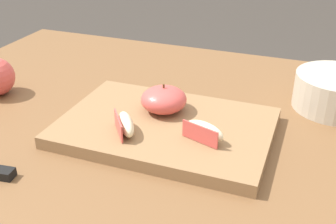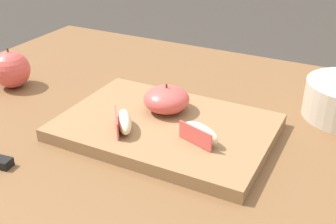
# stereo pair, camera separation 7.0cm
# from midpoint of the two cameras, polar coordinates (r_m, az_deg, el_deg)

# --- Properties ---
(dining_table) EXTENTS (1.14, 0.84, 0.77)m
(dining_table) POSITION_cam_midpoint_polar(r_m,az_deg,el_deg) (0.81, -2.20, -9.38)
(dining_table) COLOR brown
(dining_table) RESTS_ON ground_plane
(cutting_board) EXTENTS (0.36, 0.24, 0.02)m
(cutting_board) POSITION_cam_midpoint_polar(r_m,az_deg,el_deg) (0.72, -2.80, -2.27)
(cutting_board) COLOR olive
(cutting_board) RESTS_ON dining_table
(apple_half_skin_up) EXTENTS (0.08, 0.08, 0.05)m
(apple_half_skin_up) POSITION_cam_midpoint_polar(r_m,az_deg,el_deg) (0.74, -3.30, 1.65)
(apple_half_skin_up) COLOR #D14C47
(apple_half_skin_up) RESTS_ON cutting_board
(apple_wedge_right) EXTENTS (0.07, 0.05, 0.03)m
(apple_wedge_right) POSITION_cam_midpoint_polar(r_m,az_deg,el_deg) (0.65, 1.89, -2.72)
(apple_wedge_right) COLOR beige
(apple_wedge_right) RESTS_ON cutting_board
(apple_wedge_left) EXTENTS (0.06, 0.07, 0.03)m
(apple_wedge_left) POSITION_cam_midpoint_polar(r_m,az_deg,el_deg) (0.68, -8.77, -1.74)
(apple_wedge_left) COLOR beige
(apple_wedge_left) RESTS_ON cutting_board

